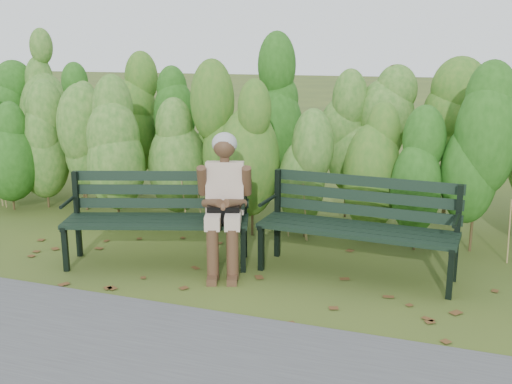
% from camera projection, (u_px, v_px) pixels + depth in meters
% --- Properties ---
extents(ground, '(80.00, 80.00, 0.00)m').
position_uv_depth(ground, '(244.00, 273.00, 5.98)').
color(ground, '#3A481F').
extents(hedge_band, '(11.04, 1.67, 2.42)m').
position_uv_depth(hedge_band, '(296.00, 125.00, 7.39)').
color(hedge_band, '#47381E').
rests_on(hedge_band, ground).
extents(leaf_litter, '(5.60, 2.14, 0.01)m').
position_uv_depth(leaf_litter, '(256.00, 273.00, 5.95)').
color(leaf_litter, brown).
rests_on(leaf_litter, ground).
extents(bench_left, '(1.96, 1.16, 0.93)m').
position_uv_depth(bench_left, '(158.00, 210.00, 6.20)').
color(bench_left, black).
rests_on(bench_left, ground).
extents(bench_right, '(1.94, 0.74, 0.95)m').
position_uv_depth(bench_right, '(359.00, 218.00, 5.87)').
color(bench_right, black).
rests_on(bench_right, ground).
extents(seated_woman, '(0.61, 0.86, 1.37)m').
position_uv_depth(seated_woman, '(224.00, 194.00, 5.95)').
color(seated_woman, '#CAAC9A').
rests_on(seated_woman, ground).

